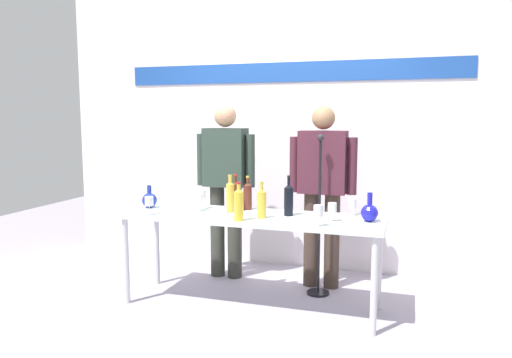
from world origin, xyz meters
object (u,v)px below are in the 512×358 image
Objects in this scene: wine_bottle_2 at (236,194)px; wine_glass_left_2 at (202,196)px; decanter_blue_left at (149,200)px; display_table at (250,223)px; microphone_stand at (319,243)px; decanter_blue_right at (369,212)px; wine_glass_left_1 at (199,199)px; presenter_right at (322,184)px; wine_glass_right_2 at (332,208)px; wine_glass_right_0 at (318,211)px; wine_bottle_5 at (230,196)px; presenter_left at (226,180)px; wine_bottle_3 at (248,195)px; wine_glass_right_1 at (353,204)px; wine_bottle_4 at (262,202)px; wine_bottle_0 at (289,199)px; wine_glass_left_0 at (149,202)px; wine_bottle_1 at (239,204)px.

wine_glass_left_2 is (-0.27, -0.11, -0.01)m from wine_bottle_2.
decanter_blue_left is 1.27× the size of wine_glass_left_2.
display_table is 0.70m from microphone_stand.
decanter_blue_right is 1.57× the size of wine_glass_left_1.
wine_glass_right_2 is at bearing -74.04° from presenter_right.
wine_glass_right_0 reaches higher than wine_glass_left_2.
wine_bottle_5 reaches higher than display_table.
presenter_left is at bearing 167.57° from microphone_stand.
wine_glass_right_0 is (1.56, -0.29, 0.04)m from decanter_blue_left.
wine_bottle_2 is 0.12m from wine_bottle_3.
decanter_blue_left is 0.76m from wine_bottle_5.
wine_bottle_4 is at bearing -154.84° from wine_glass_right_1.
presenter_right is (1.42, 0.63, 0.11)m from decanter_blue_left.
presenter_left reaches higher than wine_glass_left_1.
wine_bottle_5 is at bearing 154.77° from wine_bottle_4.
wine_glass_left_0 is at bearing -163.79° from wine_bottle_0.
decanter_blue_left is at bearing -164.80° from wine_bottle_2.
wine_bottle_3 is at bearing -141.52° from presenter_right.
wine_bottle_0 is at bearing 177.29° from decanter_blue_right.
wine_glass_right_2 is at bearing -114.41° from wine_glass_right_1.
wine_bottle_4 is 0.92× the size of wine_bottle_5.
wine_bottle_5 is 0.86m from wine_glass_right_0.
wine_bottle_1 is 1.90× the size of wine_glass_right_0.
presenter_right reaches higher than microphone_stand.
wine_bottle_4 is 2.16× the size of wine_glass_right_1.
wine_glass_right_0 reaches higher than wine_glass_left_1.
decanter_blue_left is 0.48m from wine_glass_left_2.
wine_glass_right_0 reaches higher than wine_glass_right_2.
decanter_blue_right is 0.73m from microphone_stand.
display_table is 7.15× the size of wine_bottle_1.
wine_glass_right_2 is at bearing -18.74° from wine_bottle_3.
wine_bottle_0 is 0.24m from wine_bottle_4.
wine_glass_left_0 is at bearing -151.02° from microphone_stand.
presenter_right is 1.17× the size of microphone_stand.
wine_bottle_0 is 0.78m from wine_glass_left_1.
display_table is 1.28× the size of presenter_left.
wine_bottle_4 is 0.75m from wine_glass_right_1.
wine_bottle_3 is (-0.09, 0.21, 0.19)m from display_table.
wine_glass_left_1 is (0.32, 0.28, -0.01)m from wine_glass_left_0.
wine_bottle_1 reaches higher than wine_glass_right_0.
presenter_left is 11.14× the size of wine_glass_left_0.
wine_bottle_4 is 0.65m from wine_glass_left_2.
wine_glass_left_2 is at bearing 167.25° from wine_bottle_5.
microphone_stand is (0.49, 0.45, -0.24)m from display_table.
presenter_left reaches higher than wine_glass_right_1.
display_table is at bearing -47.08° from wine_bottle_2.
wine_bottle_0 is at bearing -20.34° from wine_bottle_3.
presenter_left reaches higher than display_table.
wine_glass_right_0 is at bearing -21.13° from wine_bottle_5.
wine_bottle_5 is at bearing 1.79° from decanter_blue_left.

